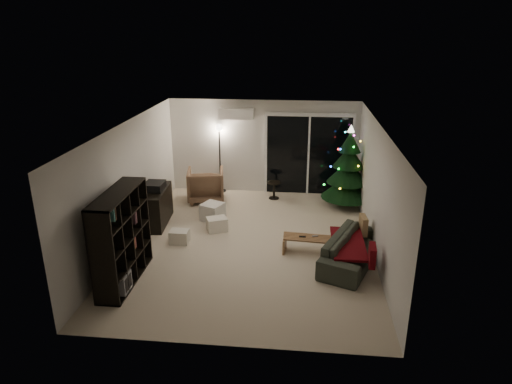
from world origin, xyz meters
TOP-DOWN VIEW (x-y plane):
  - room at (0.46, 1.49)m, footprint 6.50×7.51m
  - bookshelf at (-2.25, -1.65)m, footprint 0.66×1.72m
  - media_cabinet at (-2.25, 0.85)m, footprint 0.59×1.34m
  - stereo at (-2.25, 0.85)m, footprint 0.41×0.49m
  - armchair at (-1.42, 2.40)m, footprint 1.05×1.08m
  - ottoman at (-1.01, 1.16)m, footprint 0.60×0.60m
  - cardboard_box_a at (-1.47, -0.09)m, footprint 0.39×0.30m
  - cardboard_box_b at (-0.80, 0.59)m, footprint 0.53×0.47m
  - side_table at (0.33, 2.72)m, footprint 0.45×0.45m
  - floor_lamp at (-1.17, 3.15)m, footprint 0.29×0.29m
  - sofa at (2.05, -0.61)m, footprint 1.46×2.09m
  - sofa_throw at (1.95, -0.61)m, footprint 0.61×1.40m
  - cushion_a at (2.30, 0.04)m, footprint 0.14×0.38m
  - cushion_b at (2.30, -1.26)m, footprint 0.14×0.38m
  - coffee_table at (1.24, -0.26)m, footprint 1.09×0.47m
  - remote_a at (1.09, -0.26)m, footprint 0.13×0.04m
  - remote_b at (1.34, -0.21)m, footprint 0.13×0.08m
  - christmas_tree at (2.18, 2.39)m, footprint 1.69×1.69m

SIDE VIEW (x-z plane):
  - cardboard_box_a at x=-1.47m, z-range 0.00..0.28m
  - cardboard_box_b at x=-0.80m, z-range 0.00..0.30m
  - coffee_table at x=1.24m, z-range 0.00..0.34m
  - ottoman at x=-1.01m, z-range 0.00..0.41m
  - side_table at x=0.33m, z-range 0.00..0.45m
  - sofa at x=2.05m, z-range 0.00..0.57m
  - remote_a at x=1.09m, z-range 0.34..0.35m
  - remote_b at x=1.34m, z-range 0.34..0.35m
  - media_cabinet at x=-2.25m, z-range 0.00..0.82m
  - sofa_throw at x=1.95m, z-range 0.39..0.44m
  - armchair at x=-1.42m, z-range 0.00..0.85m
  - cushion_a at x=2.30m, z-range 0.33..0.70m
  - cushion_b at x=2.30m, z-range 0.33..0.70m
  - bookshelf at x=-2.25m, z-range 0.00..1.67m
  - floor_lamp at x=-1.17m, z-range 0.00..1.80m
  - stereo at x=-2.25m, z-range 0.82..0.99m
  - room at x=0.46m, z-range -0.28..2.32m
  - christmas_tree at x=2.18m, z-range 0.00..2.07m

